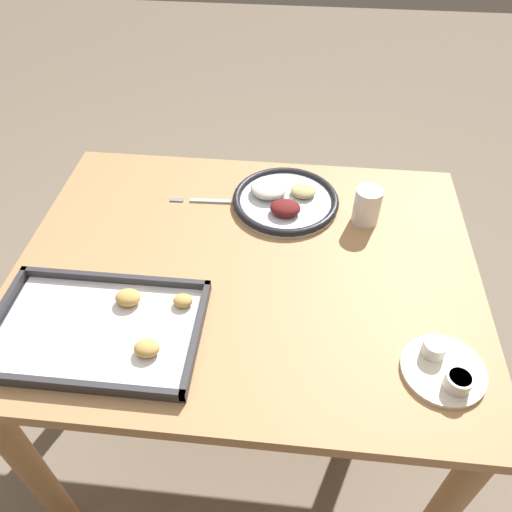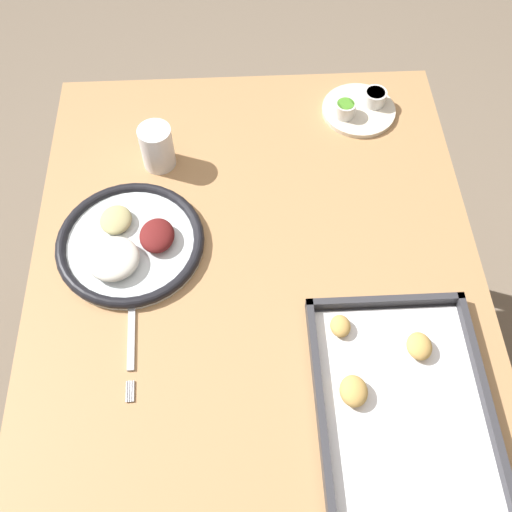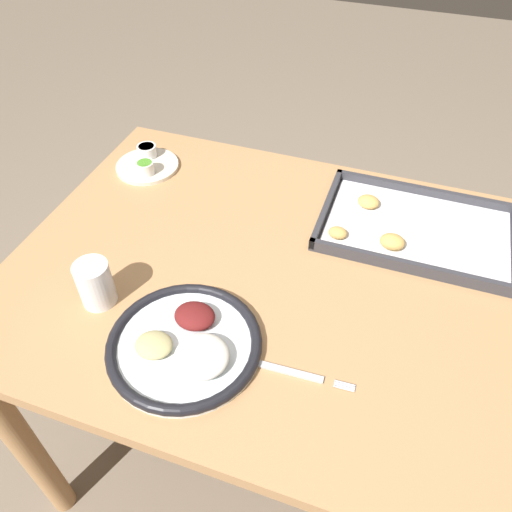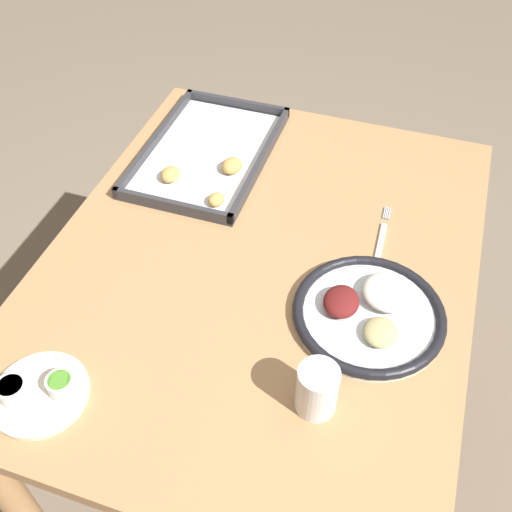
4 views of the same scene
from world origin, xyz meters
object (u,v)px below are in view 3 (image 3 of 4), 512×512
object	(u,v)px
fork	(285,370)
baking_tray	(412,228)
drinking_cup	(95,284)
dinner_plate	(186,344)
saucer_plate	(147,163)

from	to	relation	value
fork	baking_tray	bearing A→B (deg)	67.22
baking_tray	drinking_cup	world-z (taller)	drinking_cup
dinner_plate	fork	distance (m)	0.18
dinner_plate	saucer_plate	distance (m)	0.57
fork	saucer_plate	xyz separation A→B (m)	(-0.50, 0.46, 0.01)
fork	drinking_cup	world-z (taller)	drinking_cup
saucer_plate	baking_tray	size ratio (longest dim) A/B	0.38
dinner_plate	drinking_cup	world-z (taller)	drinking_cup
saucer_plate	baking_tray	xyz separation A→B (m)	(0.66, -0.03, -0.00)
saucer_plate	drinking_cup	size ratio (longest dim) A/B	1.68
drinking_cup	dinner_plate	bearing A→B (deg)	-13.05
dinner_plate	saucer_plate	bearing A→B (deg)	124.77
fork	drinking_cup	size ratio (longest dim) A/B	2.31
baking_tray	fork	bearing A→B (deg)	-110.38
dinner_plate	saucer_plate	size ratio (longest dim) A/B	1.74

